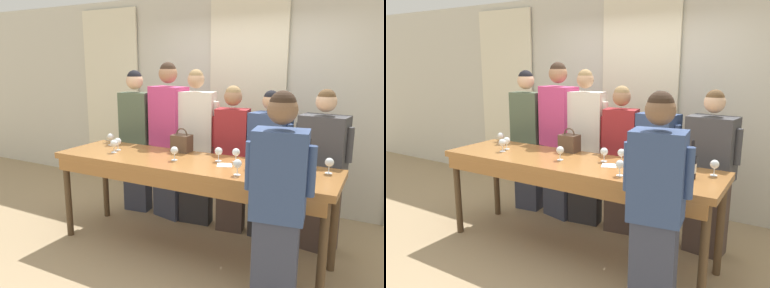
% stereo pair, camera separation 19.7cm
% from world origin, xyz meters
% --- Properties ---
extents(ground_plane, '(18.00, 18.00, 0.00)m').
position_xyz_m(ground_plane, '(0.00, 0.00, 0.00)').
color(ground_plane, tan).
extents(wall_back, '(12.00, 0.06, 2.80)m').
position_xyz_m(wall_back, '(0.00, 1.65, 1.40)').
color(wall_back, beige).
rests_on(wall_back, ground_plane).
extents(curtain_panel_left, '(1.03, 0.03, 2.69)m').
position_xyz_m(curtain_panel_left, '(-2.26, 1.58, 1.34)').
color(curtain_panel_left, '#EFE5C6').
rests_on(curtain_panel_left, ground_plane).
extents(curtain_panel_center, '(1.03, 0.03, 2.69)m').
position_xyz_m(curtain_panel_center, '(0.00, 1.58, 1.34)').
color(curtain_panel_center, '#EFE5C6').
rests_on(curtain_panel_center, ground_plane).
extents(tasting_bar, '(2.83, 0.76, 0.96)m').
position_xyz_m(tasting_bar, '(0.00, -0.02, 0.87)').
color(tasting_bar, '#9E6633').
rests_on(tasting_bar, ground_plane).
extents(wine_bottle, '(0.08, 0.08, 0.32)m').
position_xyz_m(wine_bottle, '(1.13, 0.01, 1.07)').
color(wine_bottle, black).
rests_on(wine_bottle, tasting_bar).
extents(handbag, '(0.20, 0.15, 0.26)m').
position_xyz_m(handbag, '(-0.24, 0.30, 1.05)').
color(handbag, brown).
rests_on(handbag, tasting_bar).
extents(wine_glass_front_left, '(0.08, 0.08, 0.14)m').
position_xyz_m(wine_glass_front_left, '(0.43, 0.16, 1.05)').
color(wine_glass_front_left, white).
rests_on(wine_glass_front_left, tasting_bar).
extents(wine_glass_front_mid, '(0.08, 0.08, 0.14)m').
position_xyz_m(wine_glass_front_mid, '(-0.89, 0.03, 1.05)').
color(wine_glass_front_mid, white).
rests_on(wine_glass_front_mid, tasting_bar).
extents(wine_glass_front_right, '(0.08, 0.08, 0.14)m').
position_xyz_m(wine_glass_front_right, '(0.60, -0.23, 1.05)').
color(wine_glass_front_right, white).
rests_on(wine_glass_front_right, tasting_bar).
extents(wine_glass_center_left, '(0.08, 0.08, 0.14)m').
position_xyz_m(wine_glass_center_left, '(-0.13, -0.05, 1.05)').
color(wine_glass_center_left, white).
rests_on(wine_glass_center_left, tasting_bar).
extents(wine_glass_center_mid, '(0.08, 0.08, 0.14)m').
position_xyz_m(wine_glass_center_mid, '(0.27, 0.12, 1.05)').
color(wine_glass_center_mid, white).
rests_on(wine_glass_center_mid, tasting_bar).
extents(wine_glass_center_right, '(0.08, 0.08, 0.14)m').
position_xyz_m(wine_glass_center_right, '(1.27, 0.19, 1.05)').
color(wine_glass_center_right, white).
rests_on(wine_glass_center_right, tasting_bar).
extents(wine_glass_back_left, '(0.08, 0.08, 0.14)m').
position_xyz_m(wine_glass_back_left, '(0.62, 0.00, 1.05)').
color(wine_glass_back_left, white).
rests_on(wine_glass_back_left, tasting_bar).
extents(wine_glass_back_mid, '(0.08, 0.08, 0.14)m').
position_xyz_m(wine_glass_back_mid, '(-1.13, 0.19, 1.05)').
color(wine_glass_back_mid, white).
rests_on(wine_glass_back_mid, tasting_bar).
extents(wine_glass_back_right, '(0.08, 0.08, 0.14)m').
position_xyz_m(wine_glass_back_right, '(-0.86, -0.08, 1.05)').
color(wine_glass_back_right, white).
rests_on(wine_glass_back_right, tasting_bar).
extents(napkin, '(0.18, 0.18, 0.00)m').
position_xyz_m(napkin, '(0.38, 0.01, 0.96)').
color(napkin, white).
rests_on(napkin, tasting_bar).
extents(guest_olive_jacket, '(0.49, 0.26, 1.80)m').
position_xyz_m(guest_olive_jacket, '(-1.12, 0.68, 0.95)').
color(guest_olive_jacket, '#383D51').
rests_on(guest_olive_jacket, ground_plane).
extents(guest_pink_top, '(0.57, 0.34, 1.90)m').
position_xyz_m(guest_pink_top, '(-0.64, 0.68, 0.97)').
color(guest_pink_top, '#383D51').
rests_on(guest_pink_top, ground_plane).
extents(guest_cream_sweater, '(0.56, 0.26, 1.82)m').
position_xyz_m(guest_cream_sweater, '(-0.27, 0.68, 0.93)').
color(guest_cream_sweater, '#28282D').
rests_on(guest_cream_sweater, ground_plane).
extents(guest_striped_shirt, '(0.47, 0.27, 1.65)m').
position_xyz_m(guest_striped_shirt, '(0.18, 0.68, 0.86)').
color(guest_striped_shirt, '#473833').
rests_on(guest_striped_shirt, ground_plane).
extents(guest_navy_coat, '(0.51, 0.35, 1.61)m').
position_xyz_m(guest_navy_coat, '(0.60, 0.68, 0.81)').
color(guest_navy_coat, '#28282D').
rests_on(guest_navy_coat, ground_plane).
extents(guest_beige_cap, '(0.56, 0.33, 1.64)m').
position_xyz_m(guest_beige_cap, '(1.14, 0.68, 0.82)').
color(guest_beige_cap, '#473833').
rests_on(guest_beige_cap, ground_plane).
extents(host_pouring, '(0.49, 0.30, 1.71)m').
position_xyz_m(host_pouring, '(1.05, -0.61, 0.88)').
color(host_pouring, '#383D51').
rests_on(host_pouring, ground_plane).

